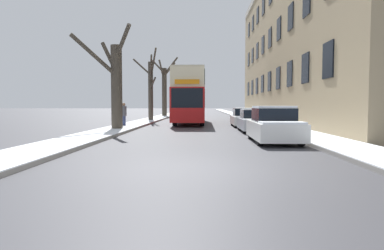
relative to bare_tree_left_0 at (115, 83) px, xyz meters
name	(u,v)px	position (x,y,z in m)	size (l,w,h in m)	color
ground_plane	(197,169)	(5.23, -12.28, -2.94)	(320.00, 320.00, 0.00)	#38383D
sidewalk_left	(174,114)	(-0.03, 40.72, -2.86)	(2.11, 130.00, 0.16)	gray
sidewalk_right	(232,114)	(10.49, 40.72, -2.86)	(2.11, 130.00, 0.16)	gray
terrace_facade_right	(319,41)	(16.03, 11.59, 4.56)	(9.10, 38.58, 15.00)	tan
bare_tree_left_0	(115,83)	(0.00, 0.00, 0.00)	(3.48, 2.56, 6.22)	#423A30
bare_tree_left_1	(150,87)	(0.24, 12.30, 0.41)	(2.80, 3.62, 6.86)	#423A30
bare_tree_left_2	(164,88)	(0.07, 25.56, 0.93)	(3.83, 2.96, 7.97)	#423A30
double_decker_bus	(190,95)	(4.23, 8.71, -0.46)	(2.49, 11.37, 4.39)	red
parked_car_0	(274,126)	(8.37, -6.08, -2.24)	(1.82, 4.20, 1.55)	silver
parked_car_1	(254,121)	(8.37, -0.40, -2.31)	(1.68, 3.91, 1.36)	#9EA3AD
parked_car_2	(244,118)	(8.37, 4.59, -2.31)	(1.77, 4.01, 1.39)	silver
pedestrian_left_sidewalk	(124,114)	(-0.26, 3.27, -1.98)	(0.38, 0.38, 1.75)	navy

